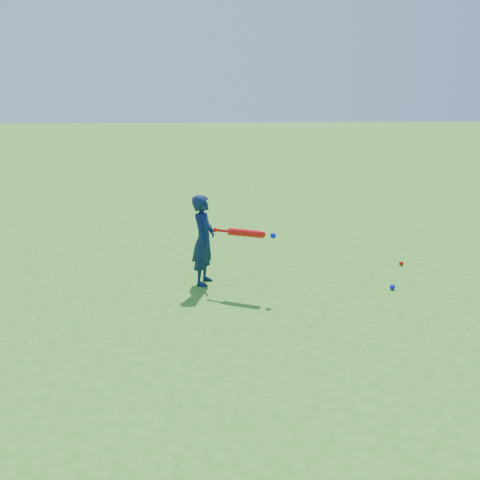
{
  "coord_description": "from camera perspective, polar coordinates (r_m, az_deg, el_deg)",
  "views": [
    {
      "loc": [
        -0.15,
        -7.16,
        2.39
      ],
      "look_at": [
        0.27,
        -0.77,
        0.63
      ],
      "focal_mm": 40.0,
      "sensor_mm": 36.0,
      "label": 1
    }
  ],
  "objects": [
    {
      "name": "ground_ball_red",
      "position": [
        8.04,
        16.83,
        -2.39
      ],
      "size": [
        0.06,
        0.06,
        0.06
      ],
      "primitive_type": "sphere",
      "color": "red",
      "rests_on": "ground"
    },
    {
      "name": "ground",
      "position": [
        7.55,
        -2.46,
        -3.13
      ],
      "size": [
        80.0,
        80.0,
        0.0
      ],
      "primitive_type": "plane",
      "color": "#2C761C",
      "rests_on": "ground"
    },
    {
      "name": "ground_ball_blue",
      "position": [
        7.04,
        15.95,
        -4.82
      ],
      "size": [
        0.07,
        0.07,
        0.07
      ],
      "primitive_type": "sphere",
      "color": "#0D17E4",
      "rests_on": "ground"
    },
    {
      "name": "bat_swing",
      "position": [
        6.52,
        0.88,
        0.73
      ],
      "size": [
        0.75,
        0.39,
        0.09
      ],
      "rotation": [
        0.0,
        0.0,
        -0.44
      ],
      "color": "red",
      "rests_on": "ground"
    },
    {
      "name": "child",
      "position": [
        6.84,
        -3.91,
        -0.01
      ],
      "size": [
        0.39,
        0.49,
        1.17
      ],
      "primitive_type": "imported",
      "rotation": [
        0.0,
        0.0,
        1.29
      ],
      "color": "#0E1D41",
      "rests_on": "ground"
    }
  ]
}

